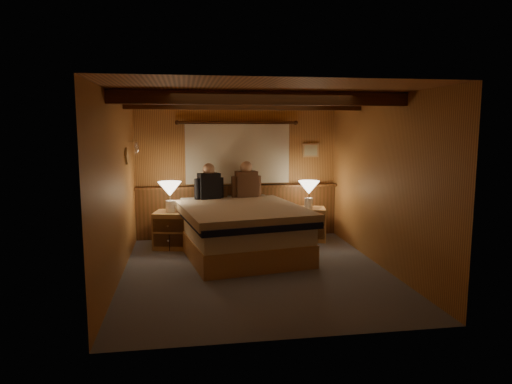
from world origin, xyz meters
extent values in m
plane|color=#565A66|center=(0.00, 0.00, 0.00)|extent=(4.20, 4.20, 0.00)
plane|color=#DE9153|center=(0.00, 0.00, 2.40)|extent=(4.20, 4.20, 0.00)
plane|color=#BE8544|center=(0.00, 2.10, 1.20)|extent=(3.60, 0.00, 3.60)
plane|color=#BE8544|center=(-1.80, 0.00, 1.20)|extent=(0.00, 4.20, 4.20)
plane|color=#BE8544|center=(1.80, 0.00, 1.20)|extent=(0.00, 4.20, 4.20)
plane|color=#BE8544|center=(0.00, -2.10, 1.20)|extent=(3.60, 0.00, 3.60)
cube|color=brown|center=(0.00, 2.04, 0.45)|extent=(3.60, 0.12, 0.90)
cube|color=brown|center=(0.00, 1.98, 0.92)|extent=(3.60, 0.22, 0.04)
cylinder|color=#4E2913|center=(0.00, 2.02, 2.05)|extent=(2.10, 0.05, 0.05)
sphere|color=#4E2913|center=(-1.05, 2.02, 2.05)|extent=(0.08, 0.08, 0.08)
sphere|color=#4E2913|center=(1.05, 2.02, 2.05)|extent=(0.08, 0.08, 0.08)
cube|color=silver|center=(0.00, 2.03, 1.50)|extent=(1.85, 0.08, 1.05)
cube|color=#4E2913|center=(0.00, -0.60, 2.31)|extent=(3.60, 0.15, 0.16)
cube|color=#4E2913|center=(0.00, 0.90, 2.31)|extent=(3.60, 0.15, 0.16)
cylinder|color=white|center=(-1.74, 1.60, 1.75)|extent=(0.03, 0.55, 0.03)
torus|color=white|center=(-1.71, 1.45, 1.63)|extent=(0.01, 0.21, 0.21)
torus|color=white|center=(-1.71, 1.68, 1.63)|extent=(0.01, 0.21, 0.21)
cube|color=tan|center=(1.35, 2.08, 1.55)|extent=(0.30, 0.03, 0.25)
cube|color=beige|center=(1.35, 2.06, 1.55)|extent=(0.24, 0.01, 0.19)
cube|color=tan|center=(-0.11, 0.88, 0.17)|extent=(2.01, 2.45, 0.33)
cube|color=silver|center=(-0.11, 0.88, 0.46)|extent=(1.96, 2.41, 0.26)
cube|color=black|center=(-0.06, 0.61, 0.63)|extent=(1.99, 2.03, 0.09)
cube|color=#CF908E|center=(-0.08, 0.75, 0.70)|extent=(2.07, 2.25, 0.13)
cube|color=silver|center=(-0.67, 1.65, 0.68)|extent=(0.72, 0.48, 0.18)
cube|color=silver|center=(0.16, 1.80, 0.68)|extent=(0.72, 0.48, 0.18)
cube|color=tan|center=(-1.17, 1.43, 0.30)|extent=(0.64, 0.59, 0.60)
cube|color=brown|center=(-1.21, 1.20, 0.42)|extent=(0.48, 0.12, 0.21)
cube|color=brown|center=(-1.21, 1.20, 0.18)|extent=(0.48, 0.12, 0.21)
cylinder|color=white|center=(-1.21, 1.20, 0.42)|extent=(0.04, 0.04, 0.03)
cylinder|color=white|center=(-1.21, 1.20, 0.18)|extent=(0.04, 0.04, 0.03)
cube|color=tan|center=(1.21, 1.56, 0.29)|extent=(0.61, 0.57, 0.57)
cube|color=brown|center=(1.17, 1.34, 0.40)|extent=(0.46, 0.12, 0.20)
cube|color=brown|center=(1.17, 1.34, 0.17)|extent=(0.46, 0.12, 0.20)
cylinder|color=white|center=(1.17, 1.34, 0.40)|extent=(0.04, 0.04, 0.03)
cylinder|color=white|center=(1.17, 1.34, 0.17)|extent=(0.04, 0.04, 0.03)
cylinder|color=white|center=(-1.18, 1.40, 0.70)|extent=(0.15, 0.15, 0.19)
cylinder|color=white|center=(-1.18, 1.40, 0.82)|extent=(0.03, 0.03, 0.11)
cone|color=#FFE9C6|center=(-1.18, 1.40, 0.98)|extent=(0.38, 0.38, 0.23)
cylinder|color=white|center=(1.17, 1.51, 0.67)|extent=(0.14, 0.14, 0.18)
cylinder|color=white|center=(1.17, 1.51, 0.79)|extent=(0.02, 0.02, 0.10)
cone|color=#FFE9C6|center=(1.17, 1.51, 0.94)|extent=(0.37, 0.37, 0.22)
cube|color=black|center=(-0.54, 1.64, 0.97)|extent=(0.40, 0.30, 0.47)
cylinder|color=black|center=(-0.73, 1.57, 0.93)|extent=(0.11, 0.11, 0.37)
cylinder|color=black|center=(-0.34, 1.70, 0.93)|extent=(0.11, 0.11, 0.37)
sphere|color=tan|center=(-0.54, 1.64, 1.27)|extent=(0.20, 0.20, 0.20)
cube|color=#4B2E1E|center=(0.11, 1.75, 0.98)|extent=(0.39, 0.26, 0.48)
cylinder|color=#4B2E1E|center=(-0.09, 1.72, 0.94)|extent=(0.11, 0.11, 0.38)
cylinder|color=#4B2E1E|center=(0.32, 1.78, 0.94)|extent=(0.11, 0.11, 0.38)
sphere|color=tan|center=(0.11, 1.75, 1.28)|extent=(0.21, 0.21, 0.21)
cube|color=black|center=(-1.01, 1.35, 0.14)|extent=(0.49, 0.34, 0.27)
cylinder|color=black|center=(-1.01, 1.35, 0.29)|extent=(0.12, 0.28, 0.07)
camera|label=1|loc=(-0.94, -6.03, 1.97)|focal=32.00mm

